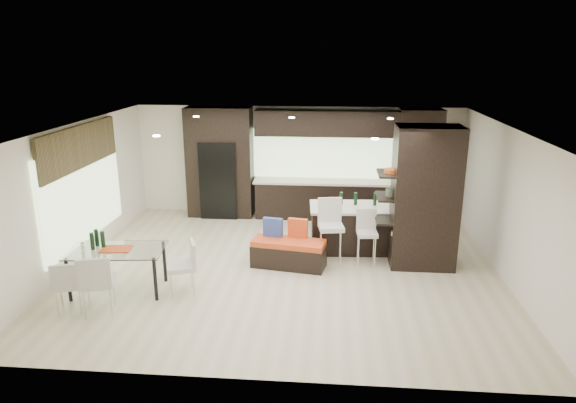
# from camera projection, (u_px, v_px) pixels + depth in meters

# --- Properties ---
(ground) EXTENTS (8.00, 8.00, 0.00)m
(ground) POSITION_uv_depth(u_px,v_px,m) (285.00, 268.00, 9.84)
(ground) COLOR beige
(ground) RESTS_ON ground
(back_wall) EXTENTS (8.00, 0.02, 2.70)m
(back_wall) POSITION_uv_depth(u_px,v_px,m) (298.00, 161.00, 12.80)
(back_wall) COLOR white
(back_wall) RESTS_ON ground
(left_wall) EXTENTS (0.02, 7.00, 2.70)m
(left_wall) POSITION_uv_depth(u_px,v_px,m) (77.00, 195.00, 9.78)
(left_wall) COLOR white
(left_wall) RESTS_ON ground
(right_wall) EXTENTS (0.02, 7.00, 2.70)m
(right_wall) POSITION_uv_depth(u_px,v_px,m) (509.00, 206.00, 9.13)
(right_wall) COLOR white
(right_wall) RESTS_ON ground
(ceiling) EXTENTS (8.00, 7.00, 0.02)m
(ceiling) POSITION_uv_depth(u_px,v_px,m) (285.00, 127.00, 9.07)
(ceiling) COLOR white
(ceiling) RESTS_ON ground
(window_left) EXTENTS (0.04, 3.20, 1.90)m
(window_left) POSITION_uv_depth(u_px,v_px,m) (84.00, 193.00, 9.97)
(window_left) COLOR #B2D199
(window_left) RESTS_ON left_wall
(window_back) EXTENTS (3.40, 0.04, 1.20)m
(window_back) POSITION_uv_depth(u_px,v_px,m) (322.00, 154.00, 12.65)
(window_back) COLOR #B2D199
(window_back) RESTS_ON back_wall
(stone_accent) EXTENTS (0.08, 3.00, 0.80)m
(stone_accent) POSITION_uv_depth(u_px,v_px,m) (80.00, 147.00, 9.71)
(stone_accent) COLOR brown
(stone_accent) RESTS_ON left_wall
(ceiling_spots) EXTENTS (4.00, 3.00, 0.02)m
(ceiling_spots) POSITION_uv_depth(u_px,v_px,m) (286.00, 126.00, 9.31)
(ceiling_spots) COLOR white
(ceiling_spots) RESTS_ON ceiling
(back_cabinetry) EXTENTS (6.80, 0.68, 2.70)m
(back_cabinetry) POSITION_uv_depth(u_px,v_px,m) (318.00, 164.00, 12.44)
(back_cabinetry) COLOR black
(back_cabinetry) RESTS_ON ground
(refrigerator) EXTENTS (0.90, 0.68, 1.90)m
(refrigerator) POSITION_uv_depth(u_px,v_px,m) (220.00, 179.00, 12.70)
(refrigerator) COLOR black
(refrigerator) RESTS_ON ground
(partition_column) EXTENTS (1.20, 0.80, 2.70)m
(partition_column) POSITION_uv_depth(u_px,v_px,m) (425.00, 198.00, 9.62)
(partition_column) COLOR black
(partition_column) RESTS_ON ground
(kitchen_island) EXTENTS (2.31, 1.11, 0.94)m
(kitchen_island) POSITION_uv_depth(u_px,v_px,m) (364.00, 228.00, 10.63)
(kitchen_island) COLOR black
(kitchen_island) RESTS_ON ground
(stool_left) EXTENTS (0.52, 0.52, 1.04)m
(stool_left) POSITION_uv_depth(u_px,v_px,m) (331.00, 239.00, 9.89)
(stool_left) COLOR beige
(stool_left) RESTS_ON ground
(stool_mid) EXTENTS (0.41, 0.41, 0.87)m
(stool_mid) POSITION_uv_depth(u_px,v_px,m) (367.00, 243.00, 9.89)
(stool_mid) COLOR beige
(stool_mid) RESTS_ON ground
(stool_right) EXTENTS (0.51, 0.51, 0.98)m
(stool_right) POSITION_uv_depth(u_px,v_px,m) (403.00, 242.00, 9.80)
(stool_right) COLOR beige
(stool_right) RESTS_ON ground
(bench) EXTENTS (1.47, 0.77, 0.54)m
(bench) POSITION_uv_depth(u_px,v_px,m) (289.00, 253.00, 9.83)
(bench) COLOR black
(bench) RESTS_ON ground
(floor_vase) EXTENTS (0.52, 0.52, 1.15)m
(floor_vase) POSITION_uv_depth(u_px,v_px,m) (407.00, 239.00, 9.73)
(floor_vase) COLOR #48553D
(floor_vase) RESTS_ON ground
(dining_table) EXTENTS (1.67, 1.05, 0.76)m
(dining_table) POSITION_uv_depth(u_px,v_px,m) (118.00, 270.00, 8.80)
(dining_table) COLOR white
(dining_table) RESTS_ON ground
(chair_near) EXTENTS (0.62, 0.62, 0.93)m
(chair_near) POSITION_uv_depth(u_px,v_px,m) (98.00, 286.00, 8.03)
(chair_near) COLOR beige
(chair_near) RESTS_ON ground
(chair_far) EXTENTS (0.55, 0.55, 0.80)m
(chair_far) POSITION_uv_depth(u_px,v_px,m) (69.00, 287.00, 8.12)
(chair_far) COLOR beige
(chair_far) RESTS_ON ground
(chair_end) EXTENTS (0.60, 0.60, 0.86)m
(chair_end) POSITION_uv_depth(u_px,v_px,m) (181.00, 270.00, 8.70)
(chair_end) COLOR beige
(chair_end) RESTS_ON ground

